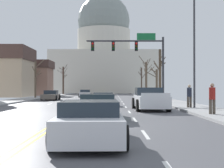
{
  "coord_description": "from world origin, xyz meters",
  "views": [
    {
      "loc": [
        2.4,
        -19.79,
        1.56
      ],
      "look_at": [
        2.24,
        30.28,
        2.08
      ],
      "focal_mm": 54.46,
      "sensor_mm": 36.0,
      "label": 1
    }
  ],
  "objects_px": {
    "sedan_near_02": "(100,107)",
    "pedestrian_01": "(213,97)",
    "sedan_oncoming_00": "(52,96)",
    "sedan_oncoming_01": "(86,94)",
    "signal_gantry": "(137,52)",
    "street_lamp_right": "(191,40)",
    "sedan_near_00": "(104,99)",
    "pedestrian_00": "(190,95)",
    "pickup_truck_near_01": "(151,100)",
    "sedan_near_03": "(91,122)"
  },
  "relations": [
    {
      "from": "street_lamp_right",
      "to": "sedan_oncoming_00",
      "type": "height_order",
      "value": "street_lamp_right"
    },
    {
      "from": "sedan_near_03",
      "to": "sedan_oncoming_01",
      "type": "distance_m",
      "value": 45.38
    },
    {
      "from": "sedan_near_00",
      "to": "pickup_truck_near_01",
      "type": "bearing_deg",
      "value": -59.25
    },
    {
      "from": "sedan_oncoming_00",
      "to": "sedan_oncoming_01",
      "type": "distance_m",
      "value": 13.04
    },
    {
      "from": "sedan_near_02",
      "to": "pedestrian_00",
      "type": "height_order",
      "value": "pedestrian_00"
    },
    {
      "from": "signal_gantry",
      "to": "street_lamp_right",
      "type": "xyz_separation_m",
      "value": [
        3.06,
        -10.61,
        -0.23
      ]
    },
    {
      "from": "sedan_near_03",
      "to": "sedan_oncoming_01",
      "type": "xyz_separation_m",
      "value": [
        -3.73,
        45.22,
        0.0
      ]
    },
    {
      "from": "sedan_near_02",
      "to": "pickup_truck_near_01",
      "type": "bearing_deg",
      "value": 63.98
    },
    {
      "from": "street_lamp_right",
      "to": "pedestrian_01",
      "type": "height_order",
      "value": "street_lamp_right"
    },
    {
      "from": "sedan_oncoming_01",
      "to": "pedestrian_00",
      "type": "relative_size",
      "value": 2.65
    },
    {
      "from": "sedan_near_02",
      "to": "sedan_near_03",
      "type": "bearing_deg",
      "value": -89.7
    },
    {
      "from": "sedan_oncoming_00",
      "to": "sedan_oncoming_01",
      "type": "relative_size",
      "value": 1.1
    },
    {
      "from": "signal_gantry",
      "to": "sedan_near_00",
      "type": "relative_size",
      "value": 1.76
    },
    {
      "from": "sedan_oncoming_01",
      "to": "pedestrian_01",
      "type": "xyz_separation_m",
      "value": [
        9.72,
        -36.76,
        0.48
      ]
    },
    {
      "from": "sedan_near_00",
      "to": "sedan_oncoming_01",
      "type": "bearing_deg",
      "value": 98.02
    },
    {
      "from": "pickup_truck_near_01",
      "to": "sedan_near_03",
      "type": "relative_size",
      "value": 1.2
    },
    {
      "from": "sedan_near_02",
      "to": "sedan_oncoming_00",
      "type": "bearing_deg",
      "value": 105.4
    },
    {
      "from": "street_lamp_right",
      "to": "pedestrian_01",
      "type": "xyz_separation_m",
      "value": [
        -0.11,
        -5.73,
        -3.89
      ]
    },
    {
      "from": "street_lamp_right",
      "to": "pickup_truck_near_01",
      "type": "distance_m",
      "value": 5.08
    },
    {
      "from": "sedan_near_03",
      "to": "sedan_oncoming_00",
      "type": "xyz_separation_m",
      "value": [
        -7.01,
        32.6,
        -0.01
      ]
    },
    {
      "from": "sedan_near_00",
      "to": "street_lamp_right",
      "type": "bearing_deg",
      "value": -41.97
    },
    {
      "from": "sedan_oncoming_01",
      "to": "pedestrian_00",
      "type": "xyz_separation_m",
      "value": [
        9.87,
        -30.73,
        0.46
      ]
    },
    {
      "from": "street_lamp_right",
      "to": "signal_gantry",
      "type": "bearing_deg",
      "value": 106.11
    },
    {
      "from": "pedestrian_00",
      "to": "signal_gantry",
      "type": "bearing_deg",
      "value": 106.74
    },
    {
      "from": "pedestrian_01",
      "to": "sedan_near_00",
      "type": "bearing_deg",
      "value": 118.4
    },
    {
      "from": "signal_gantry",
      "to": "street_lamp_right",
      "type": "relative_size",
      "value": 0.98
    },
    {
      "from": "sedan_oncoming_00",
      "to": "pedestrian_01",
      "type": "distance_m",
      "value": 27.42
    },
    {
      "from": "street_lamp_right",
      "to": "pickup_truck_near_01",
      "type": "xyz_separation_m",
      "value": [
        -2.82,
        -0.14,
        -4.23
      ]
    },
    {
      "from": "signal_gantry",
      "to": "pedestrian_00",
      "type": "relative_size",
      "value": 4.86
    },
    {
      "from": "signal_gantry",
      "to": "sedan_oncoming_01",
      "type": "bearing_deg",
      "value": 108.33
    },
    {
      "from": "signal_gantry",
      "to": "sedan_near_00",
      "type": "bearing_deg",
      "value": -122.54
    },
    {
      "from": "pedestrian_00",
      "to": "pedestrian_01",
      "type": "bearing_deg",
      "value": -91.42
    },
    {
      "from": "sedan_near_02",
      "to": "sedan_near_03",
      "type": "distance_m",
      "value": 7.28
    },
    {
      "from": "pedestrian_00",
      "to": "pedestrian_01",
      "type": "xyz_separation_m",
      "value": [
        -0.15,
        -6.03,
        0.01
      ]
    },
    {
      "from": "street_lamp_right",
      "to": "sedan_oncoming_00",
      "type": "xyz_separation_m",
      "value": [
        -13.1,
        18.4,
        -4.38
      ]
    },
    {
      "from": "sedan_near_00",
      "to": "sedan_oncoming_00",
      "type": "distance_m",
      "value": 14.51
    },
    {
      "from": "sedan_oncoming_00",
      "to": "pedestrian_00",
      "type": "xyz_separation_m",
      "value": [
        13.14,
        -18.11,
        0.48
      ]
    },
    {
      "from": "pickup_truck_near_01",
      "to": "sedan_oncoming_01",
      "type": "xyz_separation_m",
      "value": [
        -7.0,
        31.17,
        -0.14
      ]
    },
    {
      "from": "sedan_oncoming_00",
      "to": "pedestrian_00",
      "type": "distance_m",
      "value": 22.38
    },
    {
      "from": "sedan_near_02",
      "to": "sedan_near_03",
      "type": "relative_size",
      "value": 1.0
    },
    {
      "from": "sedan_near_00",
      "to": "sedan_oncoming_01",
      "type": "xyz_separation_m",
      "value": [
        -3.58,
        25.41,
        0.04
      ]
    },
    {
      "from": "sedan_near_03",
      "to": "pedestrian_00",
      "type": "relative_size",
      "value": 2.86
    },
    {
      "from": "street_lamp_right",
      "to": "sedan_oncoming_01",
      "type": "bearing_deg",
      "value": 107.57
    },
    {
      "from": "sedan_near_00",
      "to": "pickup_truck_near_01",
      "type": "height_order",
      "value": "pickup_truck_near_01"
    },
    {
      "from": "sedan_near_00",
      "to": "pedestrian_01",
      "type": "xyz_separation_m",
      "value": [
        6.14,
        -11.35,
        0.52
      ]
    },
    {
      "from": "sedan_near_03",
      "to": "pedestrian_00",
      "type": "xyz_separation_m",
      "value": [
        6.13,
        14.49,
        0.47
      ]
    },
    {
      "from": "sedan_near_03",
      "to": "sedan_near_00",
      "type": "bearing_deg",
      "value": 90.45
    },
    {
      "from": "sedan_near_02",
      "to": "sedan_oncoming_00",
      "type": "relative_size",
      "value": 0.99
    },
    {
      "from": "pickup_truck_near_01",
      "to": "sedan_oncoming_00",
      "type": "relative_size",
      "value": 1.18
    },
    {
      "from": "sedan_near_02",
      "to": "pedestrian_01",
      "type": "height_order",
      "value": "pedestrian_01"
    }
  ]
}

